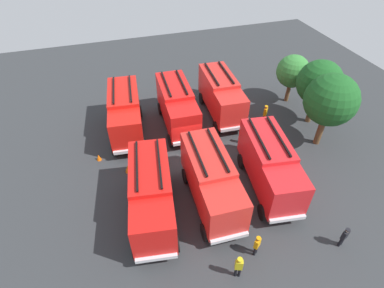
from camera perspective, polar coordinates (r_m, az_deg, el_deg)
ground_plane at (r=24.50m, az=-0.00°, el=-2.47°), size 52.66×52.66×0.00m
fire_truck_0 at (r=26.28m, az=-12.51°, el=5.87°), size 7.42×3.38×3.88m
fire_truck_1 at (r=19.23m, az=-7.68°, el=-9.37°), size 7.49×3.63×3.88m
fire_truck_2 at (r=26.57m, az=-2.83°, el=7.31°), size 7.31×3.03×3.88m
fire_truck_3 at (r=19.88m, az=3.70°, el=-6.80°), size 7.29×2.98×3.88m
fire_truck_4 at (r=28.16m, az=5.56°, el=9.29°), size 7.33×3.09×3.88m
fire_truck_5 at (r=21.50m, az=14.54°, el=-3.80°), size 7.47×3.57×3.88m
firefighter_0 at (r=18.84m, az=12.17°, el=-18.14°), size 0.44×0.48×1.67m
firefighter_1 at (r=20.85m, az=26.82°, el=-15.33°), size 0.36×0.47×1.65m
firefighter_2 at (r=28.25m, az=13.66°, el=5.64°), size 0.46×0.47×1.84m
firefighter_3 at (r=17.91m, az=8.81°, el=-21.91°), size 0.38×0.48×1.81m
firefighter_4 at (r=25.53m, az=10.82°, el=1.66°), size 0.40×0.48×1.73m
tree_0 at (r=31.09m, az=18.53°, el=12.88°), size 3.11×3.11×4.83m
tree_1 at (r=28.26m, az=22.95°, el=10.60°), size 3.84×3.84×5.96m
tree_2 at (r=25.60m, az=24.77°, el=7.53°), size 4.10×4.10×6.36m
traffic_cone_0 at (r=25.21m, az=-17.22°, el=-2.41°), size 0.39×0.39×0.55m
traffic_cone_1 at (r=26.07m, az=4.16°, el=1.47°), size 0.44×0.44×0.63m
traffic_cone_2 at (r=23.62m, az=-12.01°, el=-4.56°), size 0.46×0.46×0.66m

